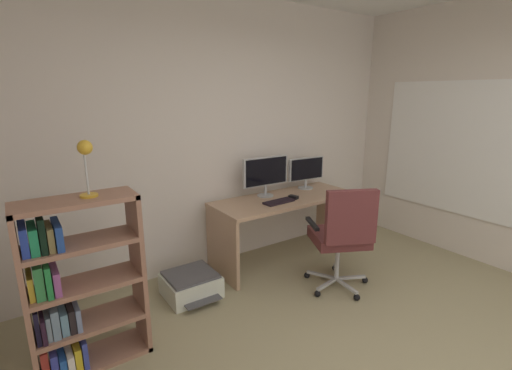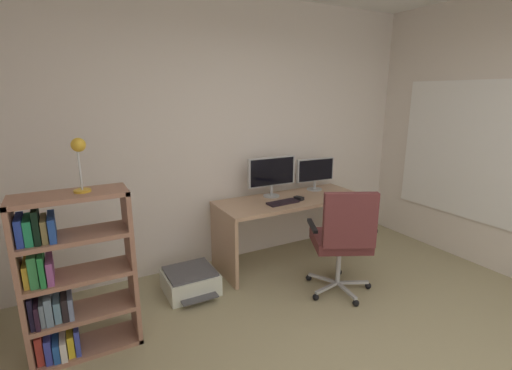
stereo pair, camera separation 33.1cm
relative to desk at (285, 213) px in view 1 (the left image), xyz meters
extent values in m
cube|color=silver|center=(-0.57, 0.44, 0.86)|extent=(4.65, 0.10, 2.80)
cube|color=white|center=(1.75, -0.85, 0.68)|extent=(0.01, 1.57, 1.40)
cube|color=white|center=(1.75, -0.85, 0.68)|extent=(0.02, 1.65, 1.48)
cube|color=tan|center=(0.00, 0.00, 0.16)|extent=(1.63, 0.63, 0.04)
cube|color=tan|center=(-0.80, 0.00, -0.20)|extent=(0.04, 0.61, 0.69)
cube|color=tan|center=(0.80, 0.00, -0.20)|extent=(0.04, 0.61, 0.69)
cylinder|color=#B2B5B7|center=(-0.14, 0.17, 0.19)|extent=(0.18, 0.18, 0.01)
cylinder|color=#B2B5B7|center=(-0.14, 0.17, 0.25)|extent=(0.03, 0.03, 0.12)
cube|color=#B7BABC|center=(-0.14, 0.17, 0.46)|extent=(0.57, 0.05, 0.31)
cube|color=black|center=(-0.14, 0.15, 0.46)|extent=(0.53, 0.02, 0.29)
cylinder|color=#B2B5B7|center=(0.45, 0.17, 0.19)|extent=(0.18, 0.18, 0.01)
cylinder|color=#B2B5B7|center=(0.45, 0.17, 0.25)|extent=(0.03, 0.03, 0.11)
cube|color=#B7BABC|center=(0.45, 0.17, 0.42)|extent=(0.49, 0.07, 0.26)
cube|color=black|center=(0.45, 0.15, 0.42)|extent=(0.45, 0.04, 0.24)
cube|color=black|center=(-0.18, -0.11, 0.19)|extent=(0.35, 0.15, 0.02)
cube|color=black|center=(0.04, -0.09, 0.20)|extent=(0.09, 0.11, 0.03)
cube|color=#B7BABC|center=(0.18, -0.82, -0.47)|extent=(0.28, 0.16, 0.02)
sphere|color=black|center=(0.32, -0.89, -0.51)|extent=(0.06, 0.06, 0.06)
cube|color=#B7BABC|center=(0.15, -0.65, -0.47)|extent=(0.23, 0.24, 0.02)
sphere|color=black|center=(0.26, -0.54, -0.51)|extent=(0.06, 0.06, 0.06)
cube|color=#B7BABC|center=(-0.02, -0.62, -0.47)|extent=(0.17, 0.28, 0.02)
sphere|color=black|center=(-0.09, -0.49, -0.51)|extent=(0.06, 0.06, 0.06)
cube|color=#B7BABC|center=(-0.10, -0.78, -0.47)|extent=(0.30, 0.08, 0.02)
sphere|color=black|center=(-0.25, -0.80, -0.51)|extent=(0.06, 0.06, 0.06)
cube|color=#B7BABC|center=(0.03, -0.90, -0.47)|extent=(0.08, 0.30, 0.02)
sphere|color=black|center=(0.00, -1.05, -0.51)|extent=(0.06, 0.06, 0.06)
cylinder|color=#B7BABC|center=(0.05, -0.75, -0.28)|extent=(0.04, 0.04, 0.38)
cube|color=brown|center=(0.05, -0.75, -0.04)|extent=(0.64, 0.62, 0.10)
cube|color=brown|center=(-0.07, -0.98, 0.25)|extent=(0.43, 0.26, 0.48)
cube|color=black|center=(-0.19, -0.64, 0.11)|extent=(0.18, 0.30, 0.03)
cube|color=black|center=(0.28, -0.87, 0.11)|extent=(0.18, 0.30, 0.03)
cube|color=#9E6E58|center=(-2.46, -0.51, 0.05)|extent=(0.03, 0.30, 1.19)
cube|color=#9E6E58|center=(-1.77, -0.51, 0.05)|extent=(0.03, 0.30, 1.19)
cube|color=#9E6E58|center=(-2.11, -0.51, 0.63)|extent=(0.73, 0.30, 0.03)
cube|color=#9E6E58|center=(-2.11, -0.51, -0.53)|extent=(0.73, 0.30, 0.03)
cube|color=#9E6E58|center=(-2.11, -0.51, -0.24)|extent=(0.66, 0.30, 0.03)
cube|color=#9E6E58|center=(-2.11, -0.51, 0.05)|extent=(0.66, 0.30, 0.03)
cube|color=#9E6E58|center=(-2.11, -0.51, 0.34)|extent=(0.66, 0.30, 0.03)
cube|color=#B8382F|center=(-2.42, -0.50, -0.41)|extent=(0.04, 0.22, 0.21)
cube|color=#373FA7|center=(-2.37, -0.51, -0.42)|extent=(0.04, 0.23, 0.18)
cube|color=#2355AA|center=(-2.32, -0.51, -0.44)|extent=(0.04, 0.26, 0.14)
cube|color=silver|center=(-2.27, -0.52, -0.44)|extent=(0.04, 0.27, 0.14)
cube|color=gold|center=(-2.23, -0.50, -0.43)|extent=(0.04, 0.25, 0.16)
cube|color=#3744A6|center=(-2.18, -0.51, -0.41)|extent=(0.03, 0.24, 0.20)
cube|color=black|center=(-2.42, -0.50, -0.11)|extent=(0.03, 0.27, 0.23)
cube|color=black|center=(-2.39, -0.51, -0.14)|extent=(0.03, 0.28, 0.17)
cube|color=gray|center=(-2.36, -0.51, -0.14)|extent=(0.03, 0.24, 0.17)
cube|color=slate|center=(-2.33, -0.51, -0.12)|extent=(0.04, 0.24, 0.20)
cube|color=#5E87A1|center=(-2.28, -0.50, -0.15)|extent=(0.04, 0.24, 0.15)
cube|color=black|center=(-2.23, -0.50, -0.14)|extent=(0.04, 0.25, 0.16)
cube|color=#6F7EA2|center=(-2.20, -0.50, -0.14)|extent=(0.03, 0.26, 0.16)
cube|color=gold|center=(-2.42, -0.50, 0.14)|extent=(0.03, 0.22, 0.15)
cube|color=#358748|center=(-2.38, -0.51, 0.17)|extent=(0.05, 0.22, 0.21)
cube|color=#23813D|center=(-2.33, -0.51, 0.17)|extent=(0.03, 0.25, 0.21)
cube|color=#944B8E|center=(-2.29, -0.51, 0.14)|extent=(0.04, 0.25, 0.16)
cube|color=#263FA8|center=(-2.42, -0.50, 0.44)|extent=(0.04, 0.23, 0.18)
cube|color=#1F8656|center=(-2.37, -0.51, 0.44)|extent=(0.05, 0.23, 0.17)
cube|color=black|center=(-2.32, -0.51, 0.47)|extent=(0.03, 0.24, 0.22)
cube|color=olive|center=(-2.28, -0.51, 0.43)|extent=(0.03, 0.22, 0.15)
cube|color=#234699|center=(-2.24, -0.51, 0.43)|extent=(0.04, 0.26, 0.16)
cylinder|color=gold|center=(-2.03, -0.51, 0.65)|extent=(0.11, 0.11, 0.02)
cylinder|color=silver|center=(-2.03, -0.51, 0.79)|extent=(0.01, 0.01, 0.27)
sphere|color=gold|center=(-2.02, -0.51, 0.96)|extent=(0.09, 0.09, 0.09)
cube|color=silver|center=(-1.20, -0.11, -0.45)|extent=(0.47, 0.43, 0.20)
cube|color=#4C4C51|center=(-1.20, -0.11, -0.34)|extent=(0.43, 0.40, 0.02)
cube|color=#4C4C51|center=(-1.20, -0.37, -0.48)|extent=(0.33, 0.10, 0.01)
camera|label=1|loc=(-2.41, -2.95, 1.29)|focal=25.38mm
camera|label=2|loc=(-2.13, -3.12, 1.29)|focal=25.38mm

